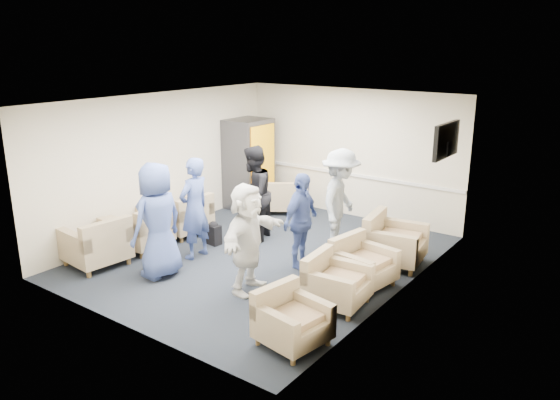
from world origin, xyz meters
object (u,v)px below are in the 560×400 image
Objects in this scene: armchair_left_far at (186,217)px; person_front_right at (248,238)px; person_back_left at (253,194)px; person_front_left at (158,221)px; vending_machine at (249,164)px; armchair_left_near at (98,245)px; person_back_right at (340,202)px; armchair_right_far at (392,243)px; armchair_corner at (283,199)px; armchair_left_mid at (144,230)px; armchair_right_midnear at (334,284)px; person_mid_right at (301,221)px; armchair_right_near at (290,321)px; person_mid_left at (194,208)px; armchair_right_midfar at (361,265)px.

person_front_right is (2.56, -1.21, 0.49)m from armchair_left_far.
person_front_left is at bearing -22.92° from person_back_left.
person_back_left is (1.44, -1.63, -0.10)m from vending_machine.
person_front_left is at bearing 112.46° from armchair_left_near.
person_back_right reaches higher than person_back_left.
armchair_right_far is 3.41m from armchair_corner.
armchair_corner is (0.73, 4.24, -0.05)m from armchair_left_near.
armchair_right_midnear is (3.89, 0.13, -0.04)m from armchair_left_mid.
person_mid_right is (2.86, -2.16, -0.20)m from vending_machine.
armchair_right_near is at bearing -151.69° from person_mid_right.
armchair_left_mid is at bearing 107.38° from person_mid_right.
armchair_left_near is 0.97m from armchair_left_mid.
person_back_right is at bearing 113.99° from armchair_left_far.
person_mid_left is (0.98, -0.71, 0.54)m from armchair_left_far.
person_mid_left is 1.66m from person_front_right.
armchair_right_far is at bearing 119.74° from person_mid_left.
armchair_left_far is at bearing 93.61° from person_back_right.
person_mid_left is at bearing -31.15° from person_back_left.
armchair_right_far is at bearing 123.64° from armchair_corner.
person_back_left is at bearing 67.03° from person_mid_right.
armchair_left_mid is at bearing 108.64° from armchair_right_far.
vending_machine is at bearing 50.31° from person_mid_right.
armchair_left_mid is 1.07× the size of armchair_right_near.
armchair_corner reaches higher than armchair_right_near.
person_mid_right reaches higher than armchair_right_far.
armchair_right_midnear is at bearing 88.13° from armchair_left_mid.
person_front_right is (-1.29, -2.23, 0.47)m from armchair_right_far.
armchair_right_midfar is 0.46× the size of vending_machine.
armchair_left_near is 0.91× the size of armchair_corner.
armchair_right_near is 0.47× the size of person_back_right.
armchair_left_far is at bearing 72.56° from armchair_right_midnear.
armchair_corner is at bearing 43.99° from person_back_right.
armchair_left_mid is at bearing 76.41° from person_front_right.
armchair_right_midfar is 1.24m from person_mid_right.
person_front_right reaches higher than armchair_right_midfar.
armchair_right_midfar is at bearing -94.64° from person_mid_right.
armchair_right_near is 3.78m from person_back_left.
person_mid_left is (-0.10, 0.91, -0.04)m from person_front_left.
armchair_left_mid is 2.66m from person_front_right.
person_back_right is at bearing 29.06° from armchair_right_near.
person_mid_left is (1.15, -2.87, -0.11)m from vending_machine.
person_mid_left reaches higher than armchair_right_near.
person_mid_right is (1.42, -0.52, -0.10)m from person_back_left.
armchair_left_mid is 0.53× the size of person_mid_left.
armchair_corner is at bearing 163.59° from armchair_left_mid.
armchair_corner is at bearing 7.96° from vending_machine.
person_mid_left reaches higher than armchair_left_far.
armchair_right_midfar is 2.98m from person_mid_left.
armchair_left_mid is at bearing 84.39° from armchair_right_near.
person_back_right is at bearing -13.25° from person_mid_right.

